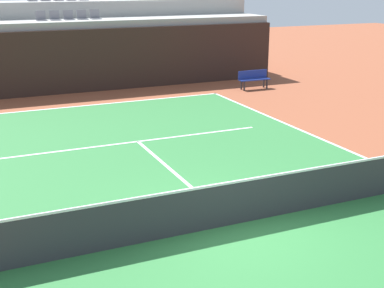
# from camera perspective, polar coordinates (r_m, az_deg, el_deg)

# --- Properties ---
(ground_plane) EXTENTS (80.00, 80.00, 0.00)m
(ground_plane) POSITION_cam_1_polar(r_m,az_deg,el_deg) (11.20, 4.56, -8.64)
(ground_plane) COLOR brown
(court_surface) EXTENTS (11.00, 24.00, 0.01)m
(court_surface) POSITION_cam_1_polar(r_m,az_deg,el_deg) (11.19, 4.56, -8.62)
(court_surface) COLOR #2D7238
(court_surface) RESTS_ON ground_plane
(baseline_far) EXTENTS (11.00, 0.10, 0.00)m
(baseline_far) POSITION_cam_1_polar(r_m,az_deg,el_deg) (21.88, -10.40, 4.18)
(baseline_far) COLOR white
(baseline_far) RESTS_ON court_surface
(service_line_far) EXTENTS (8.26, 0.10, 0.00)m
(service_line_far) POSITION_cam_1_polar(r_m,az_deg,el_deg) (16.71, -5.85, 0.27)
(service_line_far) COLOR white
(service_line_far) RESTS_ON court_surface
(centre_service_line) EXTENTS (0.10, 6.40, 0.00)m
(centre_service_line) POSITION_cam_1_polar(r_m,az_deg,el_deg) (13.85, -1.70, -3.29)
(centre_service_line) COLOR white
(centre_service_line) RESTS_ON court_surface
(back_wall) EXTENTS (19.58, 0.30, 2.78)m
(back_wall) POSITION_cam_1_polar(r_m,az_deg,el_deg) (24.33, -12.18, 8.70)
(back_wall) COLOR black
(back_wall) RESTS_ON ground_plane
(stands_tier_lower) EXTENTS (19.58, 2.40, 3.10)m
(stands_tier_lower) POSITION_cam_1_polar(r_m,az_deg,el_deg) (25.62, -12.85, 9.44)
(stands_tier_lower) COLOR #9E9E99
(stands_tier_lower) RESTS_ON ground_plane
(stands_tier_upper) EXTENTS (19.58, 2.40, 3.86)m
(stands_tier_upper) POSITION_cam_1_polar(r_m,az_deg,el_deg) (27.92, -13.90, 10.78)
(stands_tier_upper) COLOR #9E9E99
(stands_tier_upper) RESTS_ON ground_plane
(seating_row_lower) EXTENTS (2.92, 0.44, 0.44)m
(seating_row_lower) POSITION_cam_1_polar(r_m,az_deg,el_deg) (25.55, -13.15, 13.18)
(seating_row_lower) COLOR slate
(seating_row_lower) RESTS_ON stands_tier_lower
(tennis_net) EXTENTS (11.08, 0.08, 1.07)m
(tennis_net) POSITION_cam_1_polar(r_m,az_deg,el_deg) (10.98, 4.63, -6.26)
(tennis_net) COLOR black
(tennis_net) RESTS_ON court_surface
(player_bench) EXTENTS (1.50, 0.40, 0.85)m
(player_bench) POSITION_cam_1_polar(r_m,az_deg,el_deg) (24.85, 6.66, 7.08)
(player_bench) COLOR navy
(player_bench) RESTS_ON ground_plane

